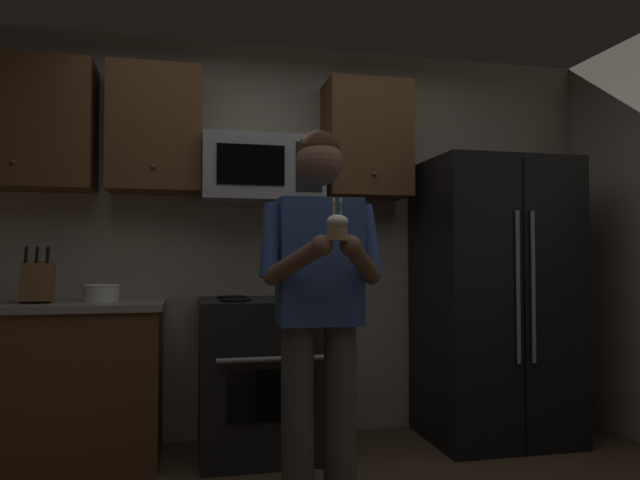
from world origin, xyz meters
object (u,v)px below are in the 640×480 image
bowl_large_white (101,292)px  person (320,295)px  microwave (262,170)px  oven_range (264,376)px  cupcake (337,227)px  knife_block (37,282)px  refrigerator (494,299)px

bowl_large_white → person: size_ratio=0.12×
microwave → person: microwave is taller
oven_range → bowl_large_white: 1.07m
microwave → cupcake: bearing=-84.0°
bowl_large_white → person: person is taller
oven_range → microwave: (0.00, 0.12, 1.26)m
bowl_large_white → cupcake: cupcake is taller
microwave → knife_block: 1.44m
refrigerator → cupcake: 1.85m
microwave → knife_block: microwave is taller
refrigerator → person: refrigerator is taller
oven_range → cupcake: 1.49m
microwave → bowl_large_white: size_ratio=3.53×
microwave → refrigerator: size_ratio=0.41×
person → knife_block: bearing=148.0°
oven_range → microwave: microwave is taller
refrigerator → bowl_large_white: bearing=178.4°
bowl_large_white → refrigerator: bearing=-1.6°
cupcake → person: bearing=90.0°
cupcake → knife_block: bearing=139.3°
bowl_large_white → person: (1.08, -0.93, 0.02)m
person → cupcake: size_ratio=10.13×
person → cupcake: 0.44m
microwave → refrigerator: (1.50, -0.16, -0.82)m
refrigerator → bowl_large_white: size_ratio=8.58×
refrigerator → bowl_large_white: 2.44m
knife_block → cupcake: size_ratio=1.84×
oven_range → bowl_large_white: size_ratio=4.44×
refrigerator → bowl_large_white: refrigerator is taller
microwave → person: (0.14, -1.02, -0.72)m
bowl_large_white → oven_range: bearing=-1.6°
oven_range → person: size_ratio=0.53×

